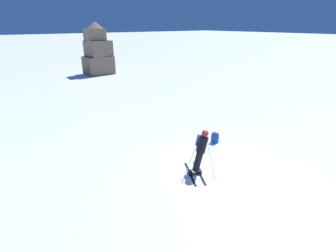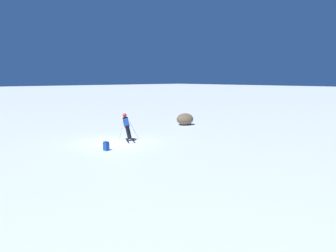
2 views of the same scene
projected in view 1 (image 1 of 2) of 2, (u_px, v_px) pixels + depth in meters
The scene contains 4 objects.
ground_plane at pixel (214, 165), 10.62m from camera, with size 300.00×300.00×0.00m, color white.
skier at pixel (201, 149), 9.71m from camera, with size 1.42×1.70×1.81m.
rock_pillar at pixel (98, 53), 28.83m from camera, with size 2.91×2.55×5.55m.
spare_backpack at pixel (215, 138), 12.52m from camera, with size 0.25×0.32×0.50m.
Camera 1 is at (-7.13, -6.26, 5.36)m, focal length 28.00 mm.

